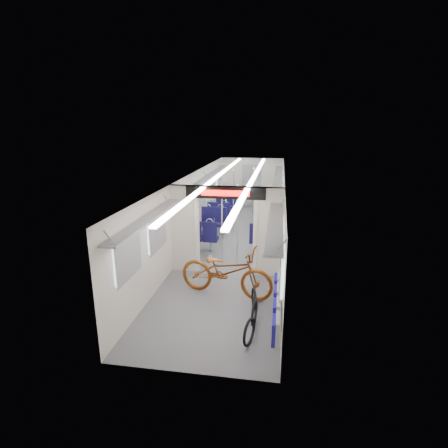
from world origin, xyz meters
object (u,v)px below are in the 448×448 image
Objects in this scene: seat_bay_near_left at (209,227)px; stanchion_far_left at (233,202)px; seat_bay_far_left at (223,208)px; seat_bay_far_right at (269,205)px; bicycle at (226,271)px; stanchion_far_right at (253,199)px; bike_hoop_a at (249,333)px; bike_hoop_b at (254,314)px; flip_bench at (277,305)px; stanchion_near_right at (237,226)px; bike_hoop_c at (254,299)px; stanchion_near_left at (222,222)px; seat_bay_near_right at (266,229)px.

stanchion_far_left is at bearing 62.00° from seat_bay_near_left.
seat_bay_far_right reaches higher than seat_bay_far_left.
bicycle is 0.96× the size of stanchion_far_right.
bike_hoop_b reaches higher than bike_hoop_a.
bike_hoop_b is 5.14m from seat_bay_near_left.
flip_bench is at bearing -26.78° from bike_hoop_b.
flip_bench is at bearing 44.08° from bike_hoop_a.
stanchion_far_right is at bearing 98.30° from flip_bench.
seat_bay_far_right reaches higher than bike_hoop_a.
flip_bench is 3.38m from stanchion_near_right.
bicycle is 4.28× the size of bike_hoop_a.
stanchion_near_right is (-0.70, -5.34, 0.58)m from seat_bay_far_right.
seat_bay_near_left reaches higher than bike_hoop_a.
stanchion_near_right is at bearing 105.88° from bike_hoop_c.
seat_bay_near_left reaches higher than bike_hoop_b.
seat_bay_far_left is at bearing 99.08° from stanchion_near_left.
flip_bench is at bearing -87.17° from seat_bay_far_right.
bicycle reaches higher than bike_hoop_b.
seat_bay_far_left is 0.83× the size of stanchion_near_left.
bicycle reaches higher than bike_hoop_c.
flip_bench is at bearing -65.35° from seat_bay_near_left.
stanchion_far_left is (-1.21, 1.19, 0.62)m from seat_bay_near_right.
seat_bay_far_right reaches higher than seat_bay_near_left.
bicycle is 0.96× the size of stanchion_near_right.
seat_bay_far_right is (0.05, 7.62, 0.36)m from bike_hoop_c.
stanchion_far_left is at bearing -67.93° from seat_bay_far_left.
bike_hoop_a is at bearing -93.62° from bike_hoop_b.
bike_hoop_a is at bearing -85.83° from stanchion_far_right.
bike_hoop_c is at bearing 90.57° from bike_hoop_a.
stanchion_far_right is at bearing 94.96° from bike_hoop_c.
bike_hoop_c is (-0.47, 0.85, -0.37)m from flip_bench.
stanchion_far_left reaches higher than seat_bay_far_right.
seat_bay_far_right is at bearing 90.00° from seat_bay_near_right.
stanchion_near_right reaches higher than bike_hoop_b.
seat_bay_far_left is (-1.87, 2.81, -0.01)m from seat_bay_near_right.
flip_bench is 6.80m from stanchion_far_right.
seat_bay_far_right is (-0.00, 8.26, 0.32)m from bike_hoop_b.
seat_bay_near_left reaches higher than seat_bay_near_right.
bike_hoop_b is 3.57m from stanchion_near_left.
seat_bay_far_right is at bearing 6.29° from bicycle.
stanchion_near_left and stanchion_near_right have the same top height.
seat_bay_near_right is 1.81m from stanchion_far_left.
seat_bay_far_left reaches higher than bike_hoop_b.
bike_hoop_a is 0.26× the size of seat_bay_near_right.
seat_bay_far_right is at bearing 82.53° from stanchion_near_right.
flip_bench is 1.04m from bike_hoop_c.
bicycle is at bearing -95.90° from seat_bay_far_right.
bicycle is at bearing 121.96° from bike_hoop_b.
stanchion_near_left reaches higher than bike_hoop_a.
bicycle reaches higher than seat_bay_near_left.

